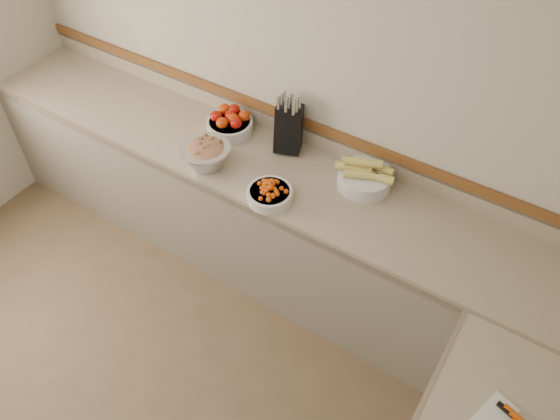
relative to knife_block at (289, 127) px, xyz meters
The scene contains 7 objects.
back_wall 0.27m from the knife_block, 120.71° to the left, with size 4.00×4.00×0.00m, color #AEA58F.
counter_back 0.64m from the knife_block, 104.89° to the right, with size 4.00×0.65×1.08m.
knife_block is the anchor object (origin of this frame).
tomato_bowl 0.40m from the knife_block, behind, with size 0.29×0.29×0.14m.
cherry_tomato_bowl 0.47m from the knife_block, 71.12° to the right, with size 0.25×0.25×0.14m.
corn_bowl 0.54m from the knife_block, ahead, with size 0.34×0.31×0.18m.
rhubarb_bowl 0.51m from the knife_block, 128.51° to the right, with size 0.29×0.29×0.17m.
Camera 1 is at (1.39, -0.27, 3.03)m, focal length 35.00 mm.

